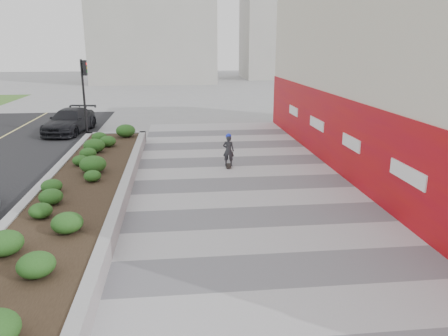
% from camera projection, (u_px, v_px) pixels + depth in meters
% --- Properties ---
extents(ground, '(160.00, 160.00, 0.00)m').
position_uv_depth(ground, '(309.00, 317.00, 8.23)').
color(ground, gray).
rests_on(ground, ground).
extents(walkway, '(8.00, 36.00, 0.01)m').
position_uv_depth(walkway, '(274.00, 246.00, 11.10)').
color(walkway, '#A8A8AD').
rests_on(walkway, ground).
extents(building, '(6.04, 24.08, 8.00)m').
position_uv_depth(building, '(424.00, 71.00, 16.47)').
color(building, beige).
rests_on(building, ground).
extents(planter, '(3.00, 18.00, 0.90)m').
position_uv_depth(planter, '(82.00, 189.00, 14.23)').
color(planter, '#9E9EA0').
rests_on(planter, ground).
extents(traffic_signal_near, '(0.33, 0.28, 4.20)m').
position_uv_depth(traffic_signal_near, '(84.00, 87.00, 23.44)').
color(traffic_signal_near, black).
rests_on(traffic_signal_near, ground).
extents(distant_bldg_north_l, '(16.00, 12.00, 20.00)m').
position_uv_depth(distant_bldg_north_l, '(153.00, 5.00, 57.55)').
color(distant_bldg_north_l, '#ADAAA3').
rests_on(distant_bldg_north_l, ground).
extents(manhole_cover, '(0.44, 0.44, 0.01)m').
position_uv_depth(manhole_cover, '(293.00, 245.00, 11.15)').
color(manhole_cover, '#595654').
rests_on(manhole_cover, ground).
extents(skateboarder, '(0.53, 0.74, 1.43)m').
position_uv_depth(skateboarder, '(228.00, 150.00, 18.07)').
color(skateboarder, beige).
rests_on(skateboarder, ground).
extents(car_dark, '(2.67, 4.95, 1.36)m').
position_uv_depth(car_dark, '(70.00, 121.00, 25.21)').
color(car_dark, black).
rests_on(car_dark, ground).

